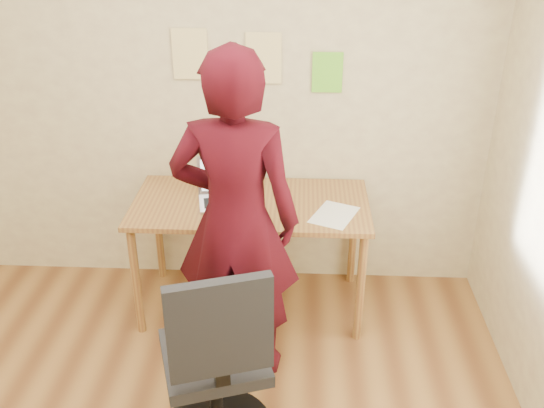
# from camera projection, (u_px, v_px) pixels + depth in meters

# --- Properties ---
(room) EXTENTS (3.58, 3.58, 2.78)m
(room) POSITION_uv_depth(u_px,v_px,m) (132.00, 223.00, 2.10)
(room) COLOR brown
(room) RESTS_ON ground
(desk) EXTENTS (1.40, 0.70, 0.74)m
(desk) POSITION_uv_depth(u_px,v_px,m) (251.00, 215.00, 3.63)
(desk) COLOR olive
(desk) RESTS_ON ground
(laptop) EXTENTS (0.38, 0.35, 0.24)m
(laptop) POSITION_uv_depth(u_px,v_px,m) (227.00, 192.00, 3.59)
(laptop) COLOR silver
(laptop) RESTS_ON desk
(paper_sheet) EXTENTS (0.31, 0.36, 0.00)m
(paper_sheet) POSITION_uv_depth(u_px,v_px,m) (334.00, 215.00, 3.44)
(paper_sheet) COLOR white
(paper_sheet) RESTS_ON desk
(phone) EXTENTS (0.09, 0.12, 0.01)m
(phone) POSITION_uv_depth(u_px,v_px,m) (291.00, 219.00, 3.39)
(phone) COLOR black
(phone) RESTS_ON desk
(wall_note_left) EXTENTS (0.21, 0.00, 0.30)m
(wall_note_left) POSITION_uv_depth(u_px,v_px,m) (190.00, 54.00, 3.56)
(wall_note_left) COLOR #F0DC8F
(wall_note_left) RESTS_ON room
(wall_note_mid) EXTENTS (0.21, 0.00, 0.30)m
(wall_note_mid) POSITION_uv_depth(u_px,v_px,m) (264.00, 58.00, 3.55)
(wall_note_mid) COLOR #F0DC8F
(wall_note_mid) RESTS_ON room
(wall_note_right) EXTENTS (0.18, 0.00, 0.24)m
(wall_note_right) POSITION_uv_depth(u_px,v_px,m) (327.00, 73.00, 3.57)
(wall_note_right) COLOR #70DA31
(wall_note_right) RESTS_ON room
(office_chair) EXTENTS (0.58, 0.59, 1.04)m
(office_chair) POSITION_uv_depth(u_px,v_px,m) (217.00, 373.00, 2.73)
(office_chair) COLOR black
(office_chair) RESTS_ON ground
(person) EXTENTS (0.69, 0.49, 1.80)m
(person) POSITION_uv_depth(u_px,v_px,m) (236.00, 222.00, 3.04)
(person) COLOR #380710
(person) RESTS_ON ground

